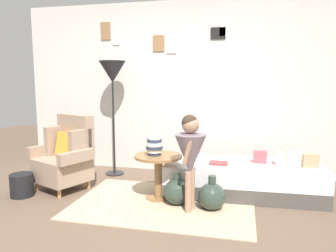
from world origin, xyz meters
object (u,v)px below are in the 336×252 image
at_px(daybed, 243,178).
at_px(side_table, 158,167).
at_px(vase_striped, 154,145).
at_px(person_child, 190,151).
at_px(floor_lamp, 113,77).
at_px(book_on_daybed, 219,163).
at_px(magazine_basket, 22,185).
at_px(demijohn_near, 177,191).
at_px(demijohn_far, 212,196).
at_px(armchair, 66,156).

height_order(daybed, side_table, side_table).
relative_size(vase_striped, person_child, 0.28).
xyz_separation_m(side_table, floor_lamp, (-0.92, 0.85, 1.09)).
relative_size(side_table, book_on_daybed, 2.60).
bearing_deg(magazine_basket, floor_lamp, 57.15).
bearing_deg(person_child, demijohn_near, 137.68).
distance_m(floor_lamp, demijohn_far, 2.31).
bearing_deg(vase_striped, demijohn_far, -14.15).
xyz_separation_m(armchair, side_table, (1.28, -0.10, -0.05)).
distance_m(person_child, book_on_daybed, 0.67).
height_order(vase_striped, person_child, person_child).
bearing_deg(book_on_daybed, vase_striped, -159.29).
bearing_deg(vase_striped, floor_lamp, 135.27).
height_order(floor_lamp, demijohn_near, floor_lamp).
height_order(floor_lamp, magazine_basket, floor_lamp).
bearing_deg(daybed, person_child, -128.76).
bearing_deg(magazine_basket, vase_striped, 10.00).
bearing_deg(demijohn_near, book_on_daybed, 41.89).
bearing_deg(vase_striped, side_table, 23.36).
distance_m(side_table, floor_lamp, 1.66).
relative_size(daybed, floor_lamp, 1.13).
distance_m(vase_striped, demijohn_far, 0.88).
bearing_deg(demijohn_far, daybed, 61.19).
height_order(daybed, book_on_daybed, book_on_daybed).
xyz_separation_m(side_table, magazine_basket, (-1.66, -0.30, -0.25)).
distance_m(floor_lamp, book_on_daybed, 2.02).
xyz_separation_m(armchair, magazine_basket, (-0.39, -0.40, -0.30)).
height_order(armchair, demijohn_near, armchair).
bearing_deg(floor_lamp, armchair, -115.54).
height_order(floor_lamp, demijohn_far, floor_lamp).
bearing_deg(demijohn_far, armchair, 171.40).
height_order(person_child, demijohn_far, person_child).
bearing_deg(person_child, magazine_basket, -179.73).
xyz_separation_m(armchair, floor_lamp, (0.36, 0.75, 1.04)).
relative_size(daybed, book_on_daybed, 8.75).
distance_m(daybed, side_table, 1.08).
height_order(vase_striped, book_on_daybed, vase_striped).
relative_size(side_table, magazine_basket, 2.04).
distance_m(vase_striped, magazine_basket, 1.72).
bearing_deg(vase_striped, person_child, -30.18).
distance_m(armchair, magazine_basket, 0.63).
bearing_deg(floor_lamp, demijohn_near, -39.94).
height_order(armchair, side_table, armchair).
xyz_separation_m(vase_striped, demijohn_near, (0.30, -0.12, -0.51)).
xyz_separation_m(side_table, demijohn_far, (0.66, -0.20, -0.23)).
relative_size(side_table, demijohn_near, 1.48).
relative_size(person_child, demijohn_far, 2.75).
relative_size(floor_lamp, demijohn_far, 4.40).
distance_m(side_table, magazine_basket, 1.71).
bearing_deg(person_child, floor_lamp, 139.74).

